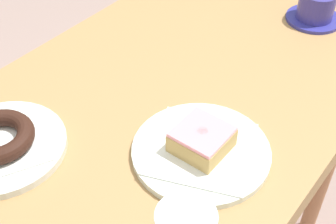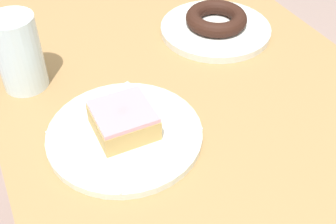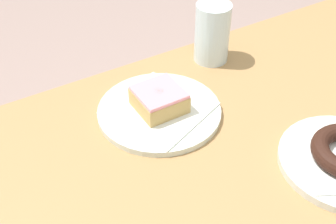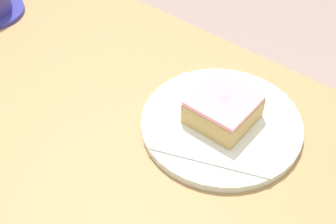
{
  "view_description": "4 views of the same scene",
  "coord_description": "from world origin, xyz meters",
  "views": [
    {
      "loc": [
        0.43,
        0.43,
        1.34
      ],
      "look_at": [
        -0.06,
        0.05,
        0.78
      ],
      "focal_mm": 50.44,
      "sensor_mm": 36.0,
      "label": 1
    },
    {
      "loc": [
        -0.48,
        0.28,
        1.21
      ],
      "look_at": [
        -0.05,
        0.08,
        0.79
      ],
      "focal_mm": 46.23,
      "sensor_mm": 36.0,
      "label": 2
    },
    {
      "loc": [
        -0.36,
        -0.43,
        1.3
      ],
      "look_at": [
        -0.03,
        0.11,
        0.77
      ],
      "focal_mm": 47.99,
      "sensor_mm": 36.0,
      "label": 3
    },
    {
      "loc": [
        0.18,
        -0.25,
        1.22
      ],
      "look_at": [
        -0.09,
        0.08,
        0.79
      ],
      "focal_mm": 47.23,
      "sensor_mm": 36.0,
      "label": 4
    }
  ],
  "objects": [
    {
      "name": "napkin_glazed_square",
      "position": [
        -0.03,
        0.14,
        0.76
      ],
      "size": [
        0.22,
        0.22,
        0.0
      ],
      "primitive_type": "cube",
      "rotation": [
        0.0,
        0.0,
        0.37
      ],
      "color": "white",
      "rests_on": "plate_glazed_square"
    },
    {
      "name": "donut_glazed_square",
      "position": [
        -0.03,
        0.14,
        0.78
      ],
      "size": [
        0.08,
        0.08,
        0.04
      ],
      "color": "tan",
      "rests_on": "napkin_glazed_square"
    },
    {
      "name": "plate_glazed_square",
      "position": [
        -0.03,
        0.14,
        0.75
      ],
      "size": [
        0.23,
        0.23,
        0.01
      ],
      "primitive_type": "cylinder",
      "color": "silver",
      "rests_on": "table"
    }
  ]
}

